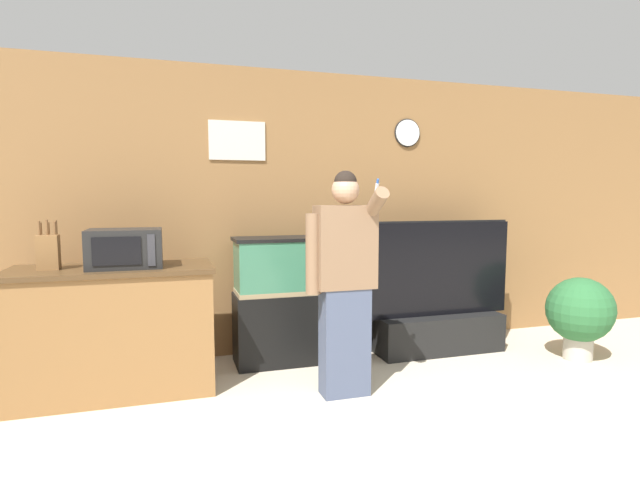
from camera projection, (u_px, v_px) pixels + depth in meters
The scene contains 8 objects.
wall_back_paneled at pixel (288, 213), 4.66m from camera, with size 10.00×0.08×2.60m.
counter_island at pixel (115, 330), 3.69m from camera, with size 1.43×0.68×0.94m.
microwave at pixel (125, 248), 3.62m from camera, with size 0.51×0.39×0.28m.
knife_block at pixel (48, 251), 3.51m from camera, with size 0.14×0.11×0.35m.
aquarium_on_stand at pixel (292, 300), 4.38m from camera, with size 1.01×0.40×1.11m.
tv_on_stand at pixel (438, 314), 4.69m from camera, with size 1.45×0.40×1.24m.
person_standing at pixel (344, 280), 3.60m from camera, with size 0.52×0.39×1.64m.
potted_plant at pixel (580, 312), 4.45m from camera, with size 0.58×0.58×0.74m.
Camera 1 is at (-1.09, -1.64, 1.45)m, focal length 28.00 mm.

